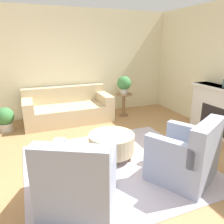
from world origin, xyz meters
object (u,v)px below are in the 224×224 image
couch (68,109)px  potted_plant_floor (5,118)px  armchair_left (78,182)px  ottoman_table (111,143)px  side_table (124,101)px  potted_plant_on_side_table (124,84)px  armchair_right (186,157)px

couch → potted_plant_floor: (-1.46, -0.17, 0.01)m
armchair_left → couch: bearing=80.9°
couch → ottoman_table: (0.31, -2.21, -0.01)m
side_table → potted_plant_on_side_table: potted_plant_on_side_table is taller
armchair_left → potted_plant_on_side_table: 3.68m
armchair_right → armchair_left: bearing=180.0°
armchair_right → ottoman_table: armchair_right is taller
side_table → potted_plant_on_side_table: size_ratio=1.31×
armchair_right → potted_plant_on_side_table: size_ratio=2.36×
side_table → armchair_left: bearing=-123.6°
couch → armchair_left: armchair_left is taller
armchair_right → potted_plant_floor: (-2.54, 3.01, -0.05)m
armchair_right → potted_plant_floor: bearing=130.2°
armchair_left → ottoman_table: (0.82, 0.97, -0.07)m
armchair_right → side_table: (0.42, 3.03, 0.05)m
couch → potted_plant_floor: size_ratio=3.82×
potted_plant_floor → potted_plant_on_side_table: bearing=0.5°
couch → potted_plant_floor: 1.47m
ottoman_table → side_table: 2.38m
armchair_right → potted_plant_on_side_table: (0.42, 3.03, 0.53)m
couch → side_table: bearing=-5.7°
couch → ottoman_table: 2.23m
couch → side_table: couch is taller
couch → side_table: (1.50, -0.15, 0.11)m
armchair_left → ottoman_table: bearing=49.9°
armchair_right → potted_plant_floor: size_ratio=1.98×
side_table → potted_plant_on_side_table: (-0.00, -0.00, 0.48)m
couch → ottoman_table: couch is taller
armchair_left → armchair_right: (1.59, 0.00, 0.00)m
ottoman_table → potted_plant_floor: size_ratio=1.40×
ottoman_table → potted_plant_on_side_table: 2.45m
armchair_left → potted_plant_floor: armchair_left is taller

